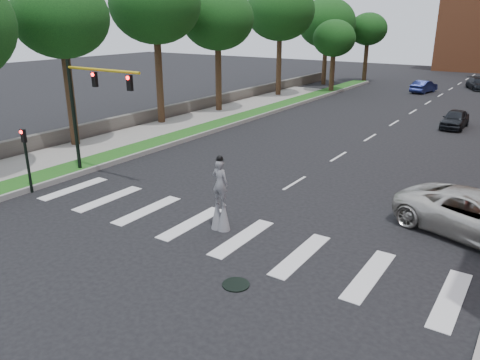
{
  "coord_description": "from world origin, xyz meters",
  "views": [
    {
      "loc": [
        10.44,
        -12.99,
        8.21
      ],
      "look_at": [
        0.04,
        2.72,
        1.7
      ],
      "focal_mm": 35.0,
      "sensor_mm": 36.0,
      "label": 1
    }
  ],
  "objects": [
    {
      "name": "tree_4",
      "position": [
        -15.04,
        33.19,
        8.98
      ],
      "size": [
        7.33,
        7.33,
        12.13
      ],
      "color": "#372416",
      "rests_on": "ground"
    },
    {
      "name": "tree_6",
      "position": [
        -11.21,
        39.05,
        6.06
      ],
      "size": [
        4.84,
        4.84,
        8.17
      ],
      "color": "#372416",
      "rests_on": "ground"
    },
    {
      "name": "car_near",
      "position": [
        4.48,
        26.83,
        0.71
      ],
      "size": [
        1.72,
        4.21,
        1.43
      ],
      "primitive_type": "imported",
      "rotation": [
        0.0,
        0.0,
        -0.01
      ],
      "color": "black",
      "rests_on": "ground"
    },
    {
      "name": "stone_wall",
      "position": [
        -17.0,
        22.0,
        0.55
      ],
      "size": [
        0.5,
        56.0,
        1.1
      ],
      "primitive_type": "cube",
      "color": "#504B44",
      "rests_on": "ground"
    },
    {
      "name": "tree_5",
      "position": [
        -14.93,
        45.28,
        7.68
      ],
      "size": [
        7.29,
        7.29,
        10.8
      ],
      "color": "#372416",
      "rests_on": "ground"
    },
    {
      "name": "sidewalk_left",
      "position": [
        -14.5,
        10.0,
        0.09
      ],
      "size": [
        4.0,
        60.0,
        0.18
      ],
      "primitive_type": "cube",
      "color": "gray",
      "rests_on": "ground"
    },
    {
      "name": "manhole",
      "position": [
        3.0,
        -2.0,
        0.02
      ],
      "size": [
        0.9,
        0.9,
        0.04
      ],
      "primitive_type": "cylinder",
      "color": "black",
      "rests_on": "ground"
    },
    {
      "name": "median_curb",
      "position": [
        -10.45,
        20.0,
        0.14
      ],
      "size": [
        0.2,
        60.0,
        0.28
      ],
      "primitive_type": "cube",
      "color": "gray",
      "rests_on": "ground"
    },
    {
      "name": "car_far",
      "position": [
        2.82,
        51.16,
        0.69
      ],
      "size": [
        3.7,
        5.16,
        1.39
      ],
      "primitive_type": "imported",
      "rotation": [
        0.0,
        0.0,
        0.41
      ],
      "color": "black",
      "rests_on": "ground"
    },
    {
      "name": "tree_7",
      "position": [
        -11.29,
        50.58,
        6.85
      ],
      "size": [
        4.96,
        4.96,
        9.02
      ],
      "color": "#372416",
      "rests_on": "ground"
    },
    {
      "name": "suv_crossing",
      "position": [
        9.0,
        6.18,
        0.9
      ],
      "size": [
        7.08,
        4.86,
        1.8
      ],
      "primitive_type": "imported",
      "rotation": [
        0.0,
        0.0,
        1.25
      ],
      "color": "silver",
      "rests_on": "ground"
    },
    {
      "name": "traffic_signal",
      "position": [
        -9.78,
        3.0,
        4.15
      ],
      "size": [
        5.3,
        0.23,
        6.2
      ],
      "color": "black",
      "rests_on": "ground"
    },
    {
      "name": "ground_plane",
      "position": [
        0.0,
        0.0,
        0.0
      ],
      "size": [
        160.0,
        160.0,
        0.0
      ],
      "primitive_type": "plane",
      "color": "black",
      "rests_on": "ground"
    },
    {
      "name": "grass_median",
      "position": [
        -11.5,
        20.0,
        0.12
      ],
      "size": [
        2.0,
        60.0,
        0.25
      ],
      "primitive_type": "cube",
      "color": "#1A5117",
      "rests_on": "ground"
    },
    {
      "name": "tree_1",
      "position": [
        -15.8,
        6.46,
        8.26
      ],
      "size": [
        5.95,
        5.95,
        10.84
      ],
      "color": "#372416",
      "rests_on": "ground"
    },
    {
      "name": "tree_2",
      "position": [
        -15.87,
        15.05,
        9.22
      ],
      "size": [
        6.99,
        6.99,
        12.23
      ],
      "color": "#372416",
      "rests_on": "ground"
    },
    {
      "name": "tree_3",
      "position": [
        -15.13,
        22.05,
        8.16
      ],
      "size": [
        6.38,
        6.38,
        10.92
      ],
      "color": "#372416",
      "rests_on": "ground"
    },
    {
      "name": "car_mid",
      "position": [
        -2.1,
        44.92,
        0.71
      ],
      "size": [
        2.33,
        4.53,
        1.42
      ],
      "primitive_type": "imported",
      "rotation": [
        0.0,
        0.0,
        2.94
      ],
      "color": "navy",
      "rests_on": "ground"
    },
    {
      "name": "stilt_performer",
      "position": [
        0.07,
        1.22,
        1.31
      ],
      "size": [
        0.84,
        0.53,
        3.17
      ],
      "rotation": [
        0.0,
        0.0,
        3.18
      ],
      "color": "#372416",
      "rests_on": "ground"
    },
    {
      "name": "secondary_signal",
      "position": [
        -10.3,
        -0.5,
        1.95
      ],
      "size": [
        0.25,
        0.21,
        3.23
      ],
      "color": "black",
      "rests_on": "ground"
    }
  ]
}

